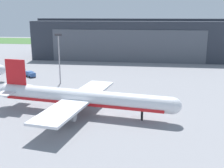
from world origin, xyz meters
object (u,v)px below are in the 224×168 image
Objects in this scene: pushback_tractor at (31,74)px; apron_light_mast at (59,55)px; maintenance_hangar at (129,40)px; airliner_near_left at (82,98)px.

pushback_tractor is 0.28× the size of apron_light_mast.
apron_light_mast is at bearing -107.74° from maintenance_hangar.
airliner_near_left is at bearing -92.92° from maintenance_hangar.
maintenance_hangar is 91.03m from airliner_near_left.
maintenance_hangar is at bearing 87.08° from airliner_near_left.
apron_light_mast is (-19.73, -61.67, 0.02)m from maintenance_hangar.
apron_light_mast is (-15.10, 29.02, 6.30)m from airliner_near_left.
apron_light_mast reaches higher than pushback_tractor.
airliner_near_left is 48.21m from pushback_tractor.
maintenance_hangar reaches higher than apron_light_mast.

